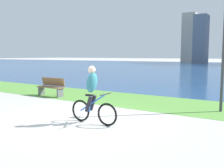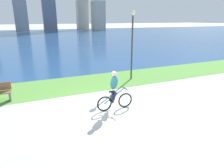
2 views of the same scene
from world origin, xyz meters
The scene contains 5 objects.
ground_plane centered at (0.00, 0.00, 0.00)m, with size 300.00×300.00×0.00m, color #B2AFA8.
grass_strip_bayside centered at (0.00, 3.78, 0.00)m, with size 120.00×3.44×0.01m, color #59933D.
bay_water_surface centered at (0.00, 38.52, 0.00)m, with size 300.00×66.03×0.00m, color navy.
cyclist_lead centered at (0.77, -0.31, 0.84)m, with size 1.64×0.52×1.70m.
lamppost_tall centered at (3.67, 3.46, 2.72)m, with size 0.28×0.28×4.19m.
Camera 2 is at (-2.53, -7.57, 3.74)m, focal length 32.39 mm.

